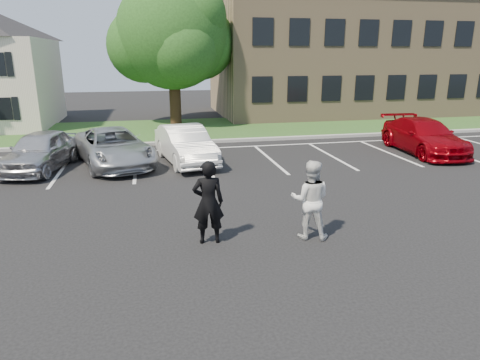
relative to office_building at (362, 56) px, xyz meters
name	(u,v)px	position (x,y,z in m)	size (l,w,h in m)	color
ground_plane	(249,242)	(-14.00, -21.99, -4.16)	(90.00, 90.00, 0.00)	black
curb	(195,142)	(-14.00, -9.99, -4.08)	(40.00, 0.30, 0.15)	gray
grass_strip	(187,129)	(-14.00, -5.99, -4.12)	(44.00, 8.00, 0.08)	#1F3E15
stall_lines	(234,155)	(-12.60, -13.04, -4.15)	(34.00, 5.36, 0.01)	silver
office_building	(362,56)	(0.00, 0.00, 0.00)	(22.40, 10.40, 8.30)	#9C845F
tree	(174,36)	(-14.42, -3.91, 1.19)	(7.80, 7.20, 8.80)	black
man_black_suit	(208,202)	(-14.93, -21.82, -3.16)	(0.73, 0.48, 2.00)	black
man_white_shirt	(310,200)	(-12.50, -22.04, -3.19)	(0.94, 0.73, 1.93)	silver
car_silver_west	(41,151)	(-20.32, -13.83, -3.41)	(1.77, 4.41, 1.50)	#B3B3B8
car_silver_minivan	(114,147)	(-17.62, -13.66, -3.43)	(2.42, 5.25, 1.46)	#ABAEB2
car_white_sedan	(185,145)	(-14.78, -13.86, -3.40)	(1.60, 4.58, 1.51)	white
car_red_compact	(424,136)	(-4.07, -14.24, -3.40)	(2.11, 5.19, 1.51)	#86010A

